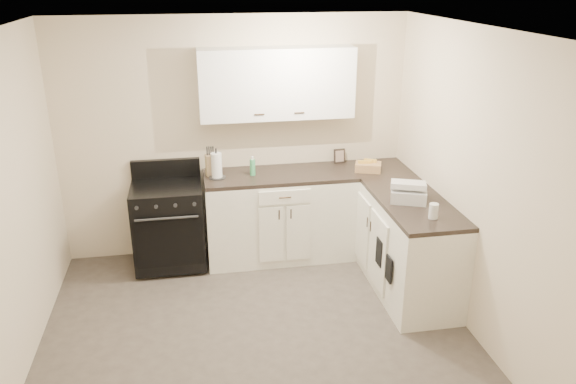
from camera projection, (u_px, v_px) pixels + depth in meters
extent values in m
plane|color=#473F38|center=(259.00, 342.00, 4.67)|extent=(3.60, 3.60, 0.00)
plane|color=white|center=(252.00, 32.00, 3.76)|extent=(3.60, 3.60, 0.00)
plane|color=beige|center=(235.00, 138.00, 5.86)|extent=(3.60, 0.00, 3.60)
plane|color=beige|center=(478.00, 188.00, 4.51)|extent=(0.00, 3.60, 3.60)
plane|color=beige|center=(1.00, 221.00, 3.92)|extent=(0.00, 3.60, 3.60)
plane|color=beige|center=(305.00, 352.00, 2.56)|extent=(3.60, 0.00, 3.60)
cube|color=white|center=(280.00, 217.00, 5.95)|extent=(1.55, 0.60, 0.90)
cube|color=white|center=(398.00, 235.00, 5.53)|extent=(0.60, 1.90, 0.90)
cube|color=black|center=(280.00, 175.00, 5.78)|extent=(1.55, 0.60, 0.04)
cube|color=black|center=(402.00, 191.00, 5.36)|extent=(0.60, 1.90, 0.04)
cube|color=white|center=(277.00, 83.00, 5.58)|extent=(1.55, 0.30, 0.70)
cube|color=black|center=(169.00, 225.00, 5.73)|extent=(0.70, 0.60, 0.85)
cube|color=tan|center=(211.00, 165.00, 5.68)|extent=(0.11, 0.11, 0.22)
cylinder|color=white|center=(217.00, 166.00, 5.60)|extent=(0.11, 0.11, 0.26)
cylinder|color=#42AD66|center=(253.00, 167.00, 5.69)|extent=(0.07, 0.07, 0.17)
cube|color=black|center=(339.00, 156.00, 6.07)|extent=(0.13, 0.05, 0.16)
cube|color=tan|center=(368.00, 167.00, 5.83)|extent=(0.31, 0.26, 0.09)
cube|color=silver|center=(409.00, 194.00, 5.08)|extent=(0.40, 0.39, 0.11)
cylinder|color=silver|center=(434.00, 211.00, 4.70)|extent=(0.09, 0.09, 0.13)
cube|color=black|center=(389.00, 269.00, 4.90)|extent=(0.02, 0.13, 0.23)
cube|color=black|center=(379.00, 252.00, 5.12)|extent=(0.02, 0.15, 0.25)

